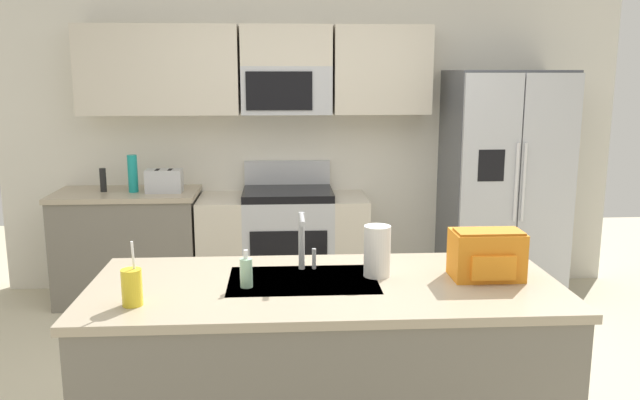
{
  "coord_description": "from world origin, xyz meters",
  "views": [
    {
      "loc": [
        -0.26,
        -3.36,
        1.84
      ],
      "look_at": [
        -0.02,
        0.6,
        1.05
      ],
      "focal_mm": 36.37,
      "sensor_mm": 36.0,
      "label": 1
    }
  ],
  "objects_px": {
    "pepper_mill": "(103,180)",
    "paper_towel_roll": "(377,251)",
    "sink_faucet": "(303,237)",
    "refrigerator": "(502,186)",
    "soap_dispenser": "(246,272)",
    "bottle_teal": "(133,174)",
    "drink_cup_yellow": "(132,287)",
    "backpack": "(487,254)",
    "toaster": "(164,181)",
    "range_oven": "(284,244)"
  },
  "relations": [
    {
      "from": "pepper_mill",
      "to": "paper_towel_roll",
      "type": "distance_m",
      "value": 2.94
    },
    {
      "from": "sink_faucet",
      "to": "paper_towel_roll",
      "type": "xyz_separation_m",
      "value": [
        0.34,
        -0.1,
        -0.05
      ]
    },
    {
      "from": "refrigerator",
      "to": "soap_dispenser",
      "type": "relative_size",
      "value": 10.88
    },
    {
      "from": "bottle_teal",
      "to": "soap_dispenser",
      "type": "bearing_deg",
      "value": -66.94
    },
    {
      "from": "pepper_mill",
      "to": "drink_cup_yellow",
      "type": "xyz_separation_m",
      "value": [
        0.8,
        -2.61,
        -0.02
      ]
    },
    {
      "from": "pepper_mill",
      "to": "paper_towel_roll",
      "type": "height_order",
      "value": "paper_towel_roll"
    },
    {
      "from": "backpack",
      "to": "bottle_teal",
      "type": "bearing_deg",
      "value": 132.37
    },
    {
      "from": "toaster",
      "to": "sink_faucet",
      "type": "height_order",
      "value": "sink_faucet"
    },
    {
      "from": "toaster",
      "to": "bottle_teal",
      "type": "xyz_separation_m",
      "value": [
        -0.25,
        0.02,
        0.06
      ]
    },
    {
      "from": "drink_cup_yellow",
      "to": "refrigerator",
      "type": "bearing_deg",
      "value": 46.47
    },
    {
      "from": "toaster",
      "to": "paper_towel_roll",
      "type": "height_order",
      "value": "paper_towel_roll"
    },
    {
      "from": "drink_cup_yellow",
      "to": "paper_towel_roll",
      "type": "xyz_separation_m",
      "value": [
        1.05,
        0.33,
        0.04
      ]
    },
    {
      "from": "pepper_mill",
      "to": "soap_dispenser",
      "type": "relative_size",
      "value": 1.11
    },
    {
      "from": "drink_cup_yellow",
      "to": "soap_dispenser",
      "type": "bearing_deg",
      "value": 24.03
    },
    {
      "from": "pepper_mill",
      "to": "soap_dispenser",
      "type": "distance_m",
      "value": 2.71
    },
    {
      "from": "range_oven",
      "to": "paper_towel_roll",
      "type": "xyz_separation_m",
      "value": [
        0.43,
        -2.28,
        0.58
      ]
    },
    {
      "from": "refrigerator",
      "to": "paper_towel_roll",
      "type": "distance_m",
      "value": 2.6
    },
    {
      "from": "range_oven",
      "to": "backpack",
      "type": "distance_m",
      "value": 2.59
    },
    {
      "from": "range_oven",
      "to": "paper_towel_roll",
      "type": "distance_m",
      "value": 2.39
    },
    {
      "from": "bottle_teal",
      "to": "range_oven",
      "type": "bearing_deg",
      "value": 1.71
    },
    {
      "from": "toaster",
      "to": "backpack",
      "type": "bearing_deg",
      "value": -50.92
    },
    {
      "from": "paper_towel_roll",
      "to": "backpack",
      "type": "distance_m",
      "value": 0.5
    },
    {
      "from": "paper_towel_roll",
      "to": "bottle_teal",
      "type": "bearing_deg",
      "value": 125.61
    },
    {
      "from": "bottle_teal",
      "to": "paper_towel_roll",
      "type": "relative_size",
      "value": 1.23
    },
    {
      "from": "refrigerator",
      "to": "pepper_mill",
      "type": "distance_m",
      "value": 3.21
    },
    {
      "from": "sink_faucet",
      "to": "soap_dispenser",
      "type": "xyz_separation_m",
      "value": [
        -0.26,
        -0.23,
        -0.1
      ]
    },
    {
      "from": "bottle_teal",
      "to": "backpack",
      "type": "bearing_deg",
      "value": -47.63
    },
    {
      "from": "soap_dispenser",
      "to": "backpack",
      "type": "relative_size",
      "value": 0.53
    },
    {
      "from": "backpack",
      "to": "sink_faucet",
      "type": "bearing_deg",
      "value": 168.83
    },
    {
      "from": "sink_faucet",
      "to": "soap_dispenser",
      "type": "distance_m",
      "value": 0.36
    },
    {
      "from": "backpack",
      "to": "range_oven",
      "type": "bearing_deg",
      "value": 111.53
    },
    {
      "from": "toaster",
      "to": "range_oven",
      "type": "bearing_deg",
      "value": 3.2
    },
    {
      "from": "soap_dispenser",
      "to": "paper_towel_roll",
      "type": "xyz_separation_m",
      "value": [
        0.6,
        0.12,
        0.05
      ]
    },
    {
      "from": "range_oven",
      "to": "paper_towel_roll",
      "type": "height_order",
      "value": "paper_towel_roll"
    },
    {
      "from": "range_oven",
      "to": "backpack",
      "type": "height_order",
      "value": "backpack"
    },
    {
      "from": "toaster",
      "to": "sink_faucet",
      "type": "relative_size",
      "value": 0.99
    },
    {
      "from": "bottle_teal",
      "to": "sink_faucet",
      "type": "xyz_separation_m",
      "value": [
        1.27,
        -2.15,
        0.02
      ]
    },
    {
      "from": "range_oven",
      "to": "sink_faucet",
      "type": "distance_m",
      "value": 2.27
    },
    {
      "from": "sink_faucet",
      "to": "backpack",
      "type": "bearing_deg",
      "value": -11.17
    },
    {
      "from": "toaster",
      "to": "refrigerator",
      "type": "bearing_deg",
      "value": -0.41
    },
    {
      "from": "refrigerator",
      "to": "sink_faucet",
      "type": "xyz_separation_m",
      "value": [
        -1.7,
        -2.11,
        0.14
      ]
    },
    {
      "from": "sink_faucet",
      "to": "drink_cup_yellow",
      "type": "relative_size",
      "value": 1.04
    },
    {
      "from": "bottle_teal",
      "to": "sink_faucet",
      "type": "distance_m",
      "value": 2.49
    },
    {
      "from": "soap_dispenser",
      "to": "backpack",
      "type": "xyz_separation_m",
      "value": [
        1.1,
        0.06,
        0.05
      ]
    },
    {
      "from": "range_oven",
      "to": "pepper_mill",
      "type": "height_order",
      "value": "range_oven"
    },
    {
      "from": "pepper_mill",
      "to": "drink_cup_yellow",
      "type": "height_order",
      "value": "drink_cup_yellow"
    },
    {
      "from": "range_oven",
      "to": "drink_cup_yellow",
      "type": "relative_size",
      "value": 4.99
    },
    {
      "from": "refrigerator",
      "to": "bottle_teal",
      "type": "bearing_deg",
      "value": 179.29
    },
    {
      "from": "soap_dispenser",
      "to": "backpack",
      "type": "bearing_deg",
      "value": 3.14
    },
    {
      "from": "sink_faucet",
      "to": "refrigerator",
      "type": "bearing_deg",
      "value": 51.16
    }
  ]
}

